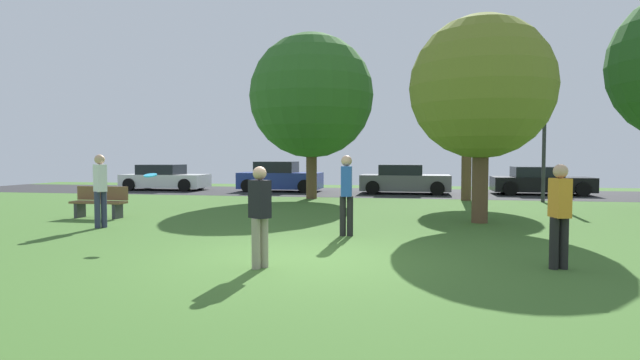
# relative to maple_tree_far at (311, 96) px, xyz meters

# --- Properties ---
(ground_plane) EXTENTS (44.00, 44.00, 0.00)m
(ground_plane) POSITION_rel_maple_tree_far_xyz_m (2.20, -12.08, -4.25)
(ground_plane) COLOR #3D6628
(road_strip) EXTENTS (44.00, 6.40, 0.01)m
(road_strip) POSITION_rel_maple_tree_far_xyz_m (2.20, 3.92, -4.25)
(road_strip) COLOR #28282B
(road_strip) RESTS_ON ground_plane
(maple_tree_far) EXTENTS (5.12, 5.12, 6.82)m
(maple_tree_far) POSITION_rel_maple_tree_far_xyz_m (0.00, 0.00, 0.00)
(maple_tree_far) COLOR brown
(maple_tree_far) RESTS_ON ground_plane
(oak_tree_right) EXTENTS (3.23, 3.23, 6.49)m
(oak_tree_right) POSITION_rel_maple_tree_far_xyz_m (6.25, 0.31, 0.58)
(oak_tree_right) COLOR brown
(oak_tree_right) RESTS_ON ground_plane
(birch_tree_lone) EXTENTS (3.76, 3.76, 5.47)m
(birch_tree_lone) POSITION_rel_maple_tree_far_xyz_m (5.95, -6.54, -0.68)
(birch_tree_lone) COLOR brown
(birch_tree_lone) RESTS_ON ground_plane
(person_thrower) EXTENTS (0.39, 0.36, 1.61)m
(person_thrower) POSITION_rel_maple_tree_far_xyz_m (1.85, -12.84, -3.36)
(person_thrower) COLOR gray
(person_thrower) RESTS_ON ground_plane
(person_catcher) EXTENTS (0.39, 0.36, 1.82)m
(person_catcher) POSITION_rel_maple_tree_far_xyz_m (-3.38, -9.30, -3.23)
(person_catcher) COLOR #2D334C
(person_catcher) RESTS_ON ground_plane
(person_bystander) EXTENTS (0.30, 0.33, 1.79)m
(person_bystander) POSITION_rel_maple_tree_far_xyz_m (2.76, -9.40, -3.25)
(person_bystander) COLOR black
(person_bystander) RESTS_ON ground_plane
(person_walking) EXTENTS (0.30, 0.37, 1.65)m
(person_walking) POSITION_rel_maple_tree_far_xyz_m (6.48, -12.03, -3.34)
(person_walking) COLOR black
(person_walking) RESTS_ON ground_plane
(frisbee_disc) EXTENTS (0.28, 0.28, 0.08)m
(frisbee_disc) POSITION_rel_maple_tree_far_xyz_m (-1.19, -10.78, -2.88)
(frisbee_disc) COLOR #2DB2E0
(parked_car_white) EXTENTS (4.34, 2.05, 1.33)m
(parked_car_white) POSITION_rel_maple_tree_far_xyz_m (-8.62, 3.72, -3.64)
(parked_car_white) COLOR white
(parked_car_white) RESTS_ON ground_plane
(parked_car_blue) EXTENTS (4.07, 2.02, 1.50)m
(parked_car_blue) POSITION_rel_maple_tree_far_xyz_m (-2.44, 3.87, -3.57)
(parked_car_blue) COLOR #233893
(parked_car_blue) RESTS_ON ground_plane
(parked_car_grey) EXTENTS (4.14, 2.07, 1.37)m
(parked_car_grey) POSITION_rel_maple_tree_far_xyz_m (3.73, 3.55, -3.61)
(parked_car_grey) COLOR slate
(parked_car_grey) RESTS_ON ground_plane
(parked_car_black) EXTENTS (4.31, 2.07, 1.28)m
(parked_car_black) POSITION_rel_maple_tree_far_xyz_m (9.90, 4.13, -3.65)
(parked_car_black) COLOR black
(parked_car_black) RESTS_ON ground_plane
(park_bench) EXTENTS (1.60, 0.45, 0.90)m
(park_bench) POSITION_rel_maple_tree_far_xyz_m (-4.65, -7.50, -3.79)
(park_bench) COLOR brown
(park_bench) RESTS_ON ground_plane
(street_lamp_post) EXTENTS (0.14, 0.14, 4.50)m
(street_lamp_post) POSITION_rel_maple_tree_far_xyz_m (9.09, 0.12, -2.00)
(street_lamp_post) COLOR #2D2D33
(street_lamp_post) RESTS_ON ground_plane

